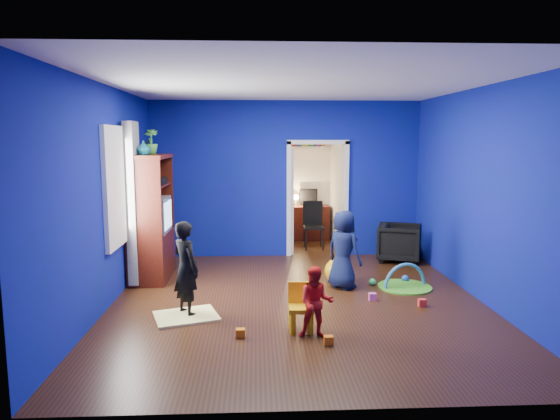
{
  "coord_description": "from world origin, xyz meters",
  "views": [
    {
      "loc": [
        -0.55,
        -6.52,
        2.19
      ],
      "look_at": [
        -0.22,
        0.4,
        1.21
      ],
      "focal_mm": 32.0,
      "sensor_mm": 36.0,
      "label": 1
    }
  ],
  "objects_px": {
    "vase": "(144,148)",
    "hopper_ball": "(337,271)",
    "tv_armoire": "(151,217)",
    "armchair": "(399,243)",
    "study_desk": "(309,223)",
    "folding_chair": "(314,226)",
    "crt_tv": "(153,215)",
    "toddler_red": "(316,302)",
    "kid_chair": "(301,310)",
    "child_black": "(186,268)",
    "play_mat": "(405,287)",
    "child_navy": "(343,249)"
  },
  "relations": [
    {
      "from": "kid_chair",
      "to": "crt_tv",
      "type": "bearing_deg",
      "value": 134.69
    },
    {
      "from": "child_navy",
      "to": "kid_chair",
      "type": "xyz_separation_m",
      "value": [
        -0.78,
        -1.66,
        -0.33
      ]
    },
    {
      "from": "tv_armoire",
      "to": "toddler_red",
      "type": "bearing_deg",
      "value": -47.44
    },
    {
      "from": "armchair",
      "to": "vase",
      "type": "bearing_deg",
      "value": 125.04
    },
    {
      "from": "kid_chair",
      "to": "play_mat",
      "type": "xyz_separation_m",
      "value": [
        1.7,
        1.62,
        -0.24
      ]
    },
    {
      "from": "armchair",
      "to": "hopper_ball",
      "type": "xyz_separation_m",
      "value": [
        -1.35,
        -1.33,
        -0.15
      ]
    },
    {
      "from": "crt_tv",
      "to": "hopper_ball",
      "type": "xyz_separation_m",
      "value": [
        2.85,
        -0.41,
        -0.83
      ]
    },
    {
      "from": "vase",
      "to": "hopper_ball",
      "type": "xyz_separation_m",
      "value": [
        2.89,
        -0.11,
        -1.88
      ]
    },
    {
      "from": "child_navy",
      "to": "crt_tv",
      "type": "distance_m",
      "value": 3.0
    },
    {
      "from": "vase",
      "to": "study_desk",
      "type": "xyz_separation_m",
      "value": [
        2.81,
        3.29,
        -1.69
      ]
    },
    {
      "from": "folding_chair",
      "to": "child_black",
      "type": "bearing_deg",
      "value": -118.55
    },
    {
      "from": "vase",
      "to": "kid_chair",
      "type": "distance_m",
      "value": 3.47
    },
    {
      "from": "toddler_red",
      "to": "hopper_ball",
      "type": "distance_m",
      "value": 2.2
    },
    {
      "from": "kid_chair",
      "to": "folding_chair",
      "type": "xyz_separation_m",
      "value": [
        0.65,
        4.34,
        0.21
      ]
    },
    {
      "from": "play_mat",
      "to": "child_black",
      "type": "bearing_deg",
      "value": -161.8
    },
    {
      "from": "toddler_red",
      "to": "hopper_ball",
      "type": "relative_size",
      "value": 2.14
    },
    {
      "from": "toddler_red",
      "to": "kid_chair",
      "type": "distance_m",
      "value": 0.29
    },
    {
      "from": "vase",
      "to": "crt_tv",
      "type": "distance_m",
      "value": 1.09
    },
    {
      "from": "armchair",
      "to": "play_mat",
      "type": "xyz_separation_m",
      "value": [
        -0.37,
        -1.62,
        -0.33
      ]
    },
    {
      "from": "vase",
      "to": "tv_armoire",
      "type": "xyz_separation_m",
      "value": [
        0.0,
        0.3,
        -1.09
      ]
    },
    {
      "from": "tv_armoire",
      "to": "crt_tv",
      "type": "height_order",
      "value": "tv_armoire"
    },
    {
      "from": "crt_tv",
      "to": "folding_chair",
      "type": "distance_m",
      "value": 3.47
    },
    {
      "from": "vase",
      "to": "tv_armoire",
      "type": "bearing_deg",
      "value": 90.0
    },
    {
      "from": "tv_armoire",
      "to": "play_mat",
      "type": "height_order",
      "value": "tv_armoire"
    },
    {
      "from": "armchair",
      "to": "vase",
      "type": "xyz_separation_m",
      "value": [
        -4.24,
        -1.23,
        1.73
      ]
    },
    {
      "from": "crt_tv",
      "to": "vase",
      "type": "bearing_deg",
      "value": -97.59
    },
    {
      "from": "armchair",
      "to": "vase",
      "type": "relative_size",
      "value": 3.54
    },
    {
      "from": "vase",
      "to": "child_black",
      "type": "bearing_deg",
      "value": -61.12
    },
    {
      "from": "study_desk",
      "to": "child_black",
      "type": "bearing_deg",
      "value": -113.4
    },
    {
      "from": "armchair",
      "to": "child_black",
      "type": "xyz_separation_m",
      "value": [
        -3.46,
        -2.63,
        0.26
      ]
    },
    {
      "from": "child_black",
      "to": "toddler_red",
      "type": "bearing_deg",
      "value": -158.36
    },
    {
      "from": "toddler_red",
      "to": "study_desk",
      "type": "height_order",
      "value": "toddler_red"
    },
    {
      "from": "toddler_red",
      "to": "crt_tv",
      "type": "distance_m",
      "value": 3.44
    },
    {
      "from": "vase",
      "to": "kid_chair",
      "type": "xyz_separation_m",
      "value": [
        2.16,
        -2.02,
        -1.82
      ]
    },
    {
      "from": "folding_chair",
      "to": "kid_chair",
      "type": "bearing_deg",
      "value": -98.48
    },
    {
      "from": "study_desk",
      "to": "folding_chair",
      "type": "bearing_deg",
      "value": -90.0
    },
    {
      "from": "child_navy",
      "to": "child_black",
      "type": "bearing_deg",
      "value": 74.0
    },
    {
      "from": "armchair",
      "to": "folding_chair",
      "type": "relative_size",
      "value": 0.81
    },
    {
      "from": "armchair",
      "to": "hopper_ball",
      "type": "height_order",
      "value": "armchair"
    },
    {
      "from": "toddler_red",
      "to": "child_black",
      "type": "bearing_deg",
      "value": 158.75
    },
    {
      "from": "tv_armoire",
      "to": "crt_tv",
      "type": "distance_m",
      "value": 0.06
    },
    {
      "from": "tv_armoire",
      "to": "hopper_ball",
      "type": "xyz_separation_m",
      "value": [
        2.89,
        -0.41,
        -0.79
      ]
    },
    {
      "from": "play_mat",
      "to": "crt_tv",
      "type": "bearing_deg",
      "value": 169.73
    },
    {
      "from": "child_navy",
      "to": "study_desk",
      "type": "height_order",
      "value": "child_navy"
    },
    {
      "from": "study_desk",
      "to": "hopper_ball",
      "type": "bearing_deg",
      "value": -88.65
    },
    {
      "from": "child_black",
      "to": "folding_chair",
      "type": "bearing_deg",
      "value": -69.11
    },
    {
      "from": "child_black",
      "to": "kid_chair",
      "type": "distance_m",
      "value": 1.55
    },
    {
      "from": "crt_tv",
      "to": "kid_chair",
      "type": "height_order",
      "value": "crt_tv"
    },
    {
      "from": "child_navy",
      "to": "play_mat",
      "type": "height_order",
      "value": "child_navy"
    },
    {
      "from": "armchair",
      "to": "toddler_red",
      "type": "relative_size",
      "value": 0.92
    }
  ]
}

